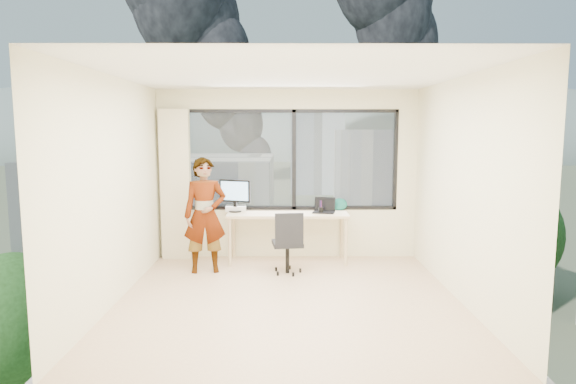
{
  "coord_description": "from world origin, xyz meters",
  "views": [
    {
      "loc": [
        -0.04,
        -5.58,
        1.99
      ],
      "look_at": [
        0.0,
        1.0,
        1.15
      ],
      "focal_mm": 30.48,
      "sensor_mm": 36.0,
      "label": 1
    }
  ],
  "objects_px": {
    "game_console": "(236,208)",
    "monitor": "(235,196)",
    "handbag": "(339,204)",
    "laptop": "(324,206)",
    "person": "(205,215)",
    "chair": "(287,242)",
    "desk": "(288,237)"
  },
  "relations": [
    {
      "from": "game_console",
      "to": "monitor",
      "type": "bearing_deg",
      "value": -93.77
    },
    {
      "from": "game_console",
      "to": "handbag",
      "type": "bearing_deg",
      "value": -3.34
    },
    {
      "from": "laptop",
      "to": "person",
      "type": "bearing_deg",
      "value": -149.18
    },
    {
      "from": "chair",
      "to": "laptop",
      "type": "bearing_deg",
      "value": 40.46
    },
    {
      "from": "desk",
      "to": "game_console",
      "type": "relative_size",
      "value": 5.8
    },
    {
      "from": "chair",
      "to": "laptop",
      "type": "height_order",
      "value": "laptop"
    },
    {
      "from": "chair",
      "to": "handbag",
      "type": "height_order",
      "value": "handbag"
    },
    {
      "from": "handbag",
      "to": "person",
      "type": "bearing_deg",
      "value": -142.96
    },
    {
      "from": "chair",
      "to": "desk",
      "type": "bearing_deg",
      "value": 81.89
    },
    {
      "from": "person",
      "to": "monitor",
      "type": "relative_size",
      "value": 3.24
    },
    {
      "from": "desk",
      "to": "monitor",
      "type": "bearing_deg",
      "value": 172.59
    },
    {
      "from": "desk",
      "to": "person",
      "type": "xyz_separation_m",
      "value": [
        -1.16,
        -0.52,
        0.43
      ]
    },
    {
      "from": "chair",
      "to": "person",
      "type": "height_order",
      "value": "person"
    },
    {
      "from": "handbag",
      "to": "desk",
      "type": "bearing_deg",
      "value": -147.83
    },
    {
      "from": "desk",
      "to": "laptop",
      "type": "xyz_separation_m",
      "value": [
        0.54,
        0.01,
        0.48
      ]
    },
    {
      "from": "chair",
      "to": "person",
      "type": "distance_m",
      "value": 1.21
    },
    {
      "from": "chair",
      "to": "person",
      "type": "xyz_separation_m",
      "value": [
        -1.15,
        0.08,
        0.36
      ]
    },
    {
      "from": "person",
      "to": "game_console",
      "type": "xyz_separation_m",
      "value": [
        0.36,
        0.73,
        -0.02
      ]
    },
    {
      "from": "laptop",
      "to": "handbag",
      "type": "distance_m",
      "value": 0.34
    },
    {
      "from": "chair",
      "to": "game_console",
      "type": "bearing_deg",
      "value": 126.75
    },
    {
      "from": "game_console",
      "to": "handbag",
      "type": "height_order",
      "value": "handbag"
    },
    {
      "from": "person",
      "to": "monitor",
      "type": "distance_m",
      "value": 0.74
    },
    {
      "from": "monitor",
      "to": "laptop",
      "type": "distance_m",
      "value": 1.35
    },
    {
      "from": "laptop",
      "to": "desk",
      "type": "bearing_deg",
      "value": -165.68
    },
    {
      "from": "laptop",
      "to": "handbag",
      "type": "relative_size",
      "value": 1.37
    },
    {
      "from": "game_console",
      "to": "laptop",
      "type": "xyz_separation_m",
      "value": [
        1.34,
        -0.21,
        0.06
      ]
    },
    {
      "from": "person",
      "to": "chair",
      "type": "bearing_deg",
      "value": -14.71
    },
    {
      "from": "monitor",
      "to": "game_console",
      "type": "relative_size",
      "value": 1.61
    },
    {
      "from": "desk",
      "to": "chair",
      "type": "xyz_separation_m",
      "value": [
        -0.01,
        -0.6,
        0.07
      ]
    },
    {
      "from": "person",
      "to": "handbag",
      "type": "relative_size",
      "value": 6.61
    },
    {
      "from": "person",
      "to": "game_console",
      "type": "bearing_deg",
      "value": 53.44
    },
    {
      "from": "handbag",
      "to": "monitor",
      "type": "bearing_deg",
      "value": -159.33
    }
  ]
}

